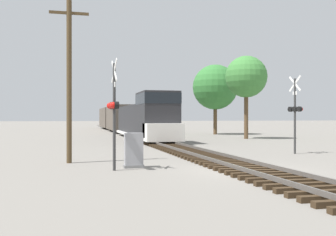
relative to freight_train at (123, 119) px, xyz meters
name	(u,v)px	position (x,y,z in m)	size (l,w,h in m)	color
ground_plane	(247,171)	(0.00, -38.50, -1.91)	(400.00, 400.00, 0.00)	slate
rail_track_bed	(247,167)	(0.00, -38.50, -1.78)	(2.60, 160.00, 0.31)	#382819
freight_train	(123,119)	(0.00, 0.00, 0.00)	(2.92, 50.50, 4.17)	#232326
crossing_signal_near	(114,108)	(-5.16, -37.17, 0.60)	(0.42, 1.01, 4.45)	#333333
crossing_signal_far	(295,110)	(5.89, -32.49, 0.62)	(0.51, 1.01, 4.55)	#333333
relay_cabinet	(134,151)	(-4.23, -36.44, -1.19)	(0.84, 0.50, 1.47)	slate
utility_pole	(69,78)	(-6.89, -34.08, 2.06)	(1.80, 0.24, 7.58)	#4C3A23
tree_far_right	(246,77)	(9.95, -17.26, 4.16)	(4.10, 4.10, 8.17)	brown
tree_mid_background	(215,87)	(10.47, -7.35, 3.91)	(5.55, 5.55, 8.61)	brown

